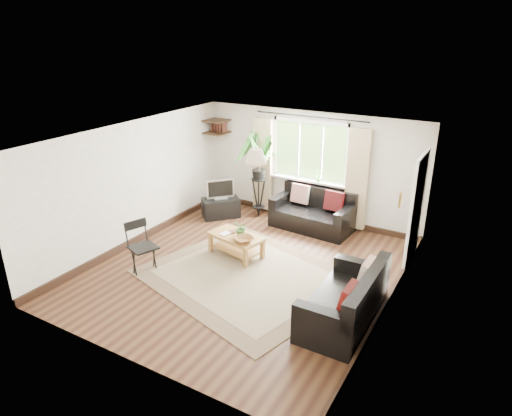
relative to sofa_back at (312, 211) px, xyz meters
The scene contains 24 objects.
floor 2.32m from the sofa_back, 97.67° to the right, with size 5.50×5.50×0.00m, color black.
ceiling 3.04m from the sofa_back, 97.67° to the right, with size 5.50×5.50×0.00m, color white.
wall_back 0.98m from the sofa_back, 122.26° to the left, with size 5.00×0.02×2.40m, color beige.
wall_front 5.09m from the sofa_back, 93.48° to the right, with size 5.00×0.02×2.40m, color beige.
wall_left 3.69m from the sofa_back, 141.07° to the right, with size 0.02×5.50×2.40m, color beige.
wall_right 3.26m from the sofa_back, 45.92° to the right, with size 0.02×5.50×2.40m, color beige.
rug 2.47m from the sofa_back, 93.59° to the right, with size 3.26×2.79×0.02m, color #BBB391.
window 1.27m from the sofa_back, 124.53° to the left, with size 2.50×0.16×2.16m, color white, non-canonical shape.
door 2.32m from the sofa_back, 14.66° to the right, with size 0.06×0.96×2.06m, color silver.
corner_shelf 2.97m from the sofa_back, behind, with size 0.50×0.50×0.34m, color black, non-canonical shape.
pendant_lamp 2.51m from the sofa_back, 99.29° to the right, with size 0.36×0.36×0.54m, color beige, non-canonical shape.
wall_sconce 3.19m from the sofa_back, 42.78° to the right, with size 0.12×0.12×0.28m, color beige, non-canonical shape.
sofa_back is the anchor object (origin of this frame).
sofa_right 3.30m from the sofa_back, 58.89° to the right, with size 0.86×1.71×0.80m, color black, non-canonical shape.
coffee_table 2.01m from the sofa_back, 111.74° to the right, with size 1.02×0.56×0.42m, color brown, non-canonical shape.
table_plant 1.95m from the sofa_back, 109.25° to the right, with size 0.27×0.23×0.30m, color #3A6829.
bowl 2.07m from the sofa_back, 103.18° to the right, with size 0.34×0.34×0.08m, color brown.
book_a 2.15m from the sofa_back, 118.20° to the right, with size 0.15×0.21×0.02m, color silver.
book_b 1.93m from the sofa_back, 118.24° to the right, with size 0.15×0.20×0.02m, color #552E22.
tv_stand 2.10m from the sofa_back, 168.05° to the right, with size 0.81×0.46×0.44m, color black.
tv 2.11m from the sofa_back, 168.05° to the right, with size 0.62×0.21×0.48m, color #A5A5AA, non-canonical shape.
palm_stand 1.45m from the sofa_back, behind, with size 0.74×0.74×1.92m, color black, non-canonical shape.
folding_chair 3.66m from the sofa_back, 119.63° to the right, with size 0.47×0.47×0.91m, color black, non-canonical shape.
sill_plant 0.76m from the sofa_back, 98.64° to the left, with size 0.14×0.10×0.27m, color #2D6023.
Camera 1 is at (3.72, -6.06, 4.02)m, focal length 32.00 mm.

